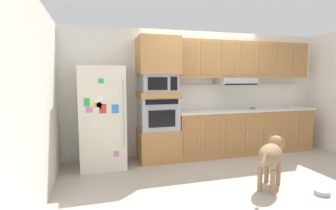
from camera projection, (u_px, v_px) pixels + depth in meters
ground_plane at (223, 168)px, 4.56m from camera, size 9.60×9.60×0.00m
back_kitchen_wall at (199, 93)px, 5.49m from camera, size 6.20×0.12×2.50m
side_panel_left at (45, 100)px, 3.65m from camera, size 0.12×7.10×2.50m
refrigerator at (102, 117)px, 4.56m from camera, size 0.76×0.73×1.76m
oven_base_cabinet at (158, 144)px, 4.97m from camera, size 0.74×0.62×0.60m
built_in_oven at (158, 113)px, 4.91m from camera, size 0.70×0.62×0.60m
appliance_mid_shelf at (158, 95)px, 4.87m from camera, size 0.74×0.62×0.10m
microwave at (158, 83)px, 4.85m from camera, size 0.64×0.54×0.32m
appliance_upper_cabinet at (158, 56)px, 4.80m from camera, size 0.74×0.62×0.68m
lower_cabinet_run at (244, 132)px, 5.47m from camera, size 2.97×0.63×0.88m
countertop_slab at (245, 110)px, 5.42m from camera, size 3.01×0.64×0.04m
backsplash_panel at (238, 96)px, 5.67m from camera, size 3.01×0.02×0.50m
upper_cabinet_with_hood at (243, 61)px, 5.43m from camera, size 2.97×0.48×0.88m
screwdriver at (253, 108)px, 5.43m from camera, size 0.15×0.16×0.03m
dog at (272, 154)px, 3.76m from camera, size 0.81×0.70×0.71m
dog_food_bowl at (322, 192)px, 3.53m from camera, size 0.20×0.20×0.06m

